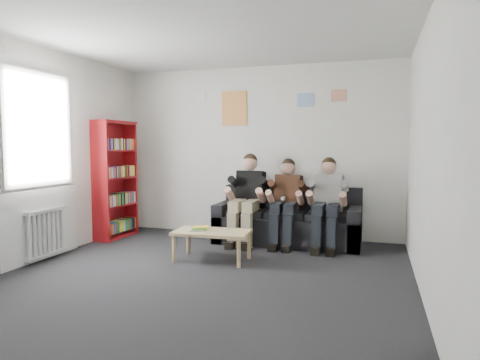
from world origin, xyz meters
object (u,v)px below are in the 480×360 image
Objects in this scene: sofa at (288,223)px; bookshelf at (116,179)px; person_left at (247,199)px; coffee_table at (212,234)px; person_middle at (286,202)px; person_right at (327,203)px.

sofa is 2.77m from bookshelf.
bookshelf is 1.38× the size of person_left.
person_middle reaches higher than coffee_table.
bookshelf reaches higher than person_middle.
person_left is (2.07, 0.24, -0.26)m from bookshelf.
sofa is at bearing 167.39° from person_right.
coffee_table is at bearing -134.38° from person_right.
person_left is (-0.59, -0.20, 0.36)m from sofa.
person_left is 1.18m from person_right.
person_left reaches higher than person_middle.
person_middle is (0.72, 1.09, 0.30)m from coffee_table.
sofa is at bearing 12.07° from bookshelf.
sofa is 2.24× the size of coffee_table.
coffee_table is at bearing -20.89° from bookshelf.
person_right is (3.25, 0.24, -0.28)m from bookshelf.
person_middle is (0.00, -0.19, 0.34)m from sofa.
coffee_table is at bearing -96.06° from person_left.
sofa is 1.15× the size of bookshelf.
bookshelf reaches higher than coffee_table.
sofa reaches higher than coffee_table.
person_left is at bearing -161.43° from sofa.
sofa is at bearing 19.31° from person_left.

